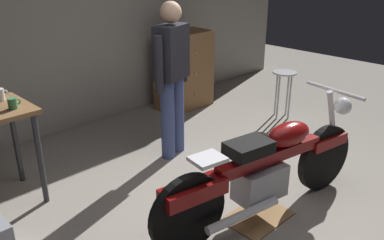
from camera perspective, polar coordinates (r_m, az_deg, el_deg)
The scene contains 9 objects.
ground_plane at distance 3.69m, azimuth 7.69°, elevation -12.42°, with size 12.00×12.00×0.00m, color gray.
back_wall at distance 5.24m, azimuth -17.03°, elevation 15.45°, with size 8.00×0.12×3.10m, color gray.
motorcycle at distance 3.43m, azimuth 10.51°, elevation -6.72°, with size 2.17×0.68×1.00m.
person_standing at distance 4.28m, azimuth -2.86°, elevation 6.45°, with size 0.55×0.32×1.67m.
shop_stool at distance 5.61m, azimuth 12.84°, elevation 5.24°, with size 0.32×0.32×0.64m.
wooden_dresser at distance 5.85m, azimuth -1.13°, elevation 7.01°, with size 0.80×0.47×1.10m.
drip_tray at distance 3.61m, azimuth 9.20°, elevation -13.30°, with size 0.56×0.40×0.01m, color olive.
mug_green_speckled at distance 3.67m, azimuth -23.93°, elevation 2.16°, with size 0.11×0.07×0.09m.
mug_white_ceramic at distance 3.92m, azimuth -25.40°, elevation 3.25°, with size 0.11×0.07×0.11m.
Camera 1 is at (-2.45, -1.81, 2.09)m, focal length 37.86 mm.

